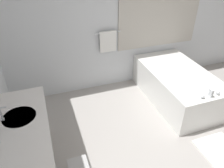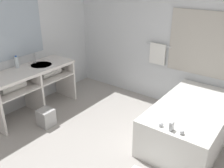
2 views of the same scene
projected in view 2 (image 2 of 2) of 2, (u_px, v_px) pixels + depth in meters
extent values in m
plane|color=#A8A39E|center=(99.00, 165.00, 3.40)|extent=(16.00, 16.00, 0.00)
cube|color=silver|center=(176.00, 36.00, 4.48)|extent=(7.40, 0.06, 2.70)
cube|color=#B7B2A8|center=(219.00, 47.00, 4.05)|extent=(1.70, 0.02, 1.10)
cylinder|color=silver|center=(158.00, 45.00, 4.67)|extent=(0.50, 0.02, 0.02)
cube|color=white|center=(158.00, 54.00, 4.74)|extent=(0.32, 0.04, 0.40)
cube|color=#A3B2C1|center=(14.00, 26.00, 4.26)|extent=(0.02, 1.10, 1.10)
cube|color=white|center=(30.00, 70.00, 4.39)|extent=(0.62, 1.61, 0.05)
cube|color=white|center=(32.00, 83.00, 4.49)|extent=(0.59, 1.53, 0.02)
cylinder|color=white|center=(42.00, 68.00, 4.58)|extent=(0.38, 0.38, 0.12)
cube|color=white|center=(34.00, 91.00, 4.57)|extent=(0.57, 0.04, 0.80)
cube|color=white|center=(65.00, 78.00, 5.14)|extent=(0.57, 0.04, 0.80)
cylinder|color=white|center=(13.00, 87.00, 4.14)|extent=(0.13, 0.44, 0.13)
cylinder|color=white|center=(51.00, 73.00, 4.73)|extent=(0.13, 0.44, 0.13)
cylinder|color=silver|center=(35.00, 62.00, 4.65)|extent=(0.04, 0.04, 0.02)
cylinder|color=silver|center=(35.00, 58.00, 4.61)|extent=(0.02, 0.02, 0.16)
cube|color=silver|center=(36.00, 54.00, 4.56)|extent=(0.07, 0.01, 0.01)
cube|color=white|center=(191.00, 123.00, 3.82)|extent=(0.99, 1.78, 0.59)
ellipsoid|color=white|center=(192.00, 114.00, 3.76)|extent=(0.71, 1.28, 0.30)
cube|color=silver|center=(171.00, 126.00, 3.09)|extent=(0.04, 0.07, 0.12)
sphere|color=silver|center=(161.00, 125.00, 3.18)|extent=(0.06, 0.06, 0.06)
sphere|color=silver|center=(182.00, 132.00, 3.03)|extent=(0.06, 0.06, 0.06)
cylinder|color=white|center=(17.00, 62.00, 4.37)|extent=(0.07, 0.07, 0.20)
cylinder|color=#1E4CA8|center=(16.00, 56.00, 4.32)|extent=(0.04, 0.04, 0.02)
cube|color=#B2B2B2|center=(46.00, 118.00, 4.23)|extent=(0.24, 0.24, 0.29)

